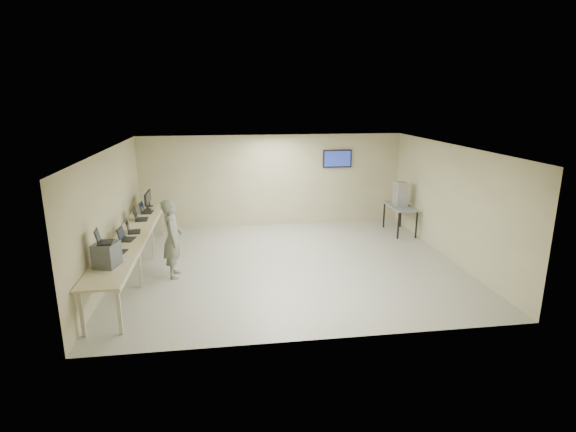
{
  "coord_description": "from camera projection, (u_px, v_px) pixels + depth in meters",
  "views": [
    {
      "loc": [
        -1.47,
        -10.04,
        3.93
      ],
      "look_at": [
        0.0,
        0.2,
        1.15
      ],
      "focal_mm": 28.0,
      "sensor_mm": 36.0,
      "label": 1
    }
  ],
  "objects": [
    {
      "name": "monitor_far",
      "position": [
        149.0,
        197.0,
        12.62
      ],
      "size": [
        0.21,
        0.46,
        0.46
      ],
      "color": "black",
      "rests_on": "workbench"
    },
    {
      "name": "laptop_on_box",
      "position": [
        102.0,
        239.0,
        8.09
      ],
      "size": [
        0.31,
        0.36,
        0.26
      ],
      "rotation": [
        0.0,
        0.0,
        0.1
      ],
      "color": "black",
      "rests_on": "equipment_box"
    },
    {
      "name": "side_table",
      "position": [
        400.0,
        208.0,
        13.13
      ],
      "size": [
        0.64,
        1.36,
        0.82
      ],
      "color": "slate",
      "rests_on": "ground"
    },
    {
      "name": "workbench",
      "position": [
        132.0,
        238.0,
        10.11
      ],
      "size": [
        0.76,
        6.0,
        0.9
      ],
      "color": "beige",
      "rests_on": "ground"
    },
    {
      "name": "equipment_box",
      "position": [
        107.0,
        255.0,
        8.18
      ],
      "size": [
        0.48,
        0.51,
        0.45
      ],
      "primitive_type": "cube",
      "rotation": [
        0.0,
        0.0,
        -0.26
      ],
      "color": "slate",
      "rests_on": "workbench"
    },
    {
      "name": "soldier",
      "position": [
        173.0,
        238.0,
        9.89
      ],
      "size": [
        0.45,
        0.66,
        1.77
      ],
      "primitive_type": "imported",
      "rotation": [
        0.0,
        0.0,
        1.61
      ],
      "color": "gray",
      "rests_on": "ground"
    },
    {
      "name": "laptop_1",
      "position": [
        125.0,
        237.0,
        9.71
      ],
      "size": [
        0.34,
        0.39,
        0.28
      ],
      "rotation": [
        0.0,
        0.0,
        -0.15
      ],
      "color": "black",
      "rests_on": "workbench"
    },
    {
      "name": "laptop_0",
      "position": [
        116.0,
        250.0,
        8.93
      ],
      "size": [
        0.33,
        0.37,
        0.26
      ],
      "rotation": [
        0.0,
        0.0,
        -0.19
      ],
      "color": "black",
      "rests_on": "workbench"
    },
    {
      "name": "laptop_4",
      "position": [
        145.0,
        210.0,
        11.98
      ],
      "size": [
        0.33,
        0.39,
        0.29
      ],
      "rotation": [
        0.0,
        0.0,
        -0.06
      ],
      "color": "black",
      "rests_on": "workbench"
    },
    {
      "name": "monitor_near",
      "position": [
        147.0,
        200.0,
        12.25
      ],
      "size": [
        0.21,
        0.46,
        0.46
      ],
      "color": "black",
      "rests_on": "workbench"
    },
    {
      "name": "laptop_3",
      "position": [
        139.0,
        217.0,
        11.28
      ],
      "size": [
        0.35,
        0.42,
        0.31
      ],
      "rotation": [
        0.0,
        0.0,
        0.07
      ],
      "color": "black",
      "rests_on": "workbench"
    },
    {
      "name": "room",
      "position": [
        290.0,
        207.0,
        10.51
      ],
      "size": [
        8.01,
        7.01,
        2.81
      ],
      "color": "#B0B0A0",
      "rests_on": "ground"
    },
    {
      "name": "laptop_2",
      "position": [
        131.0,
        229.0,
        10.26
      ],
      "size": [
        0.35,
        0.4,
        0.28
      ],
      "rotation": [
        0.0,
        0.0,
        0.14
      ],
      "color": "black",
      "rests_on": "workbench"
    },
    {
      "name": "storage_bins",
      "position": [
        401.0,
        194.0,
        13.02
      ],
      "size": [
        0.33,
        0.37,
        0.7
      ],
      "color": "#ACADAD",
      "rests_on": "side_table"
    }
  ]
}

